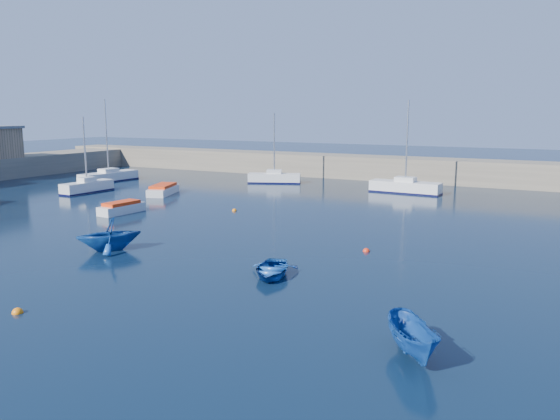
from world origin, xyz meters
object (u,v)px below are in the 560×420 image
at_px(motorboat_2, 163,190).
at_px(dinghy_center, 271,269).
at_px(dinghy_right, 413,339).
at_px(sailboat_6, 405,187).
at_px(sailboat_5, 274,178).
at_px(sailboat_4, 109,176).
at_px(sailboat_3, 87,186).
at_px(dinghy_left, 109,234).
at_px(motorboat_1, 122,208).

bearing_deg(motorboat_2, dinghy_center, -59.93).
relative_size(motorboat_2, dinghy_right, 1.55).
relative_size(sailboat_6, dinghy_right, 2.76).
distance_m(sailboat_5, sailboat_6, 14.68).
relative_size(sailboat_4, dinghy_right, 2.84).
bearing_deg(dinghy_right, dinghy_center, 112.83).
height_order(sailboat_3, dinghy_left, sailboat_3).
xyz_separation_m(dinghy_center, dinghy_left, (-10.46, 0.15, 0.59)).
bearing_deg(dinghy_right, sailboat_4, 112.58).
distance_m(motorboat_2, dinghy_center, 28.17).
bearing_deg(dinghy_right, motorboat_1, 118.10).
bearing_deg(sailboat_6, motorboat_2, 123.11).
xyz_separation_m(sailboat_6, motorboat_1, (-16.63, -20.64, -0.18)).
distance_m(sailboat_6, dinghy_center, 29.75).
bearing_deg(sailboat_5, sailboat_6, -114.64).
distance_m(sailboat_3, dinghy_center, 32.84).
distance_m(sailboat_5, dinghy_right, 43.39).
bearing_deg(sailboat_5, motorboat_1, 153.03).
bearing_deg(motorboat_1, sailboat_4, 142.10).
bearing_deg(sailboat_3, motorboat_2, 20.80).
xyz_separation_m(sailboat_3, sailboat_4, (-4.39, 7.31, -0.01)).
bearing_deg(sailboat_6, dinghy_center, -173.96).
bearing_deg(dinghy_right, sailboat_3, 117.27).
height_order(sailboat_6, motorboat_2, sailboat_6).
relative_size(motorboat_2, dinghy_center, 1.53).
xyz_separation_m(sailboat_5, motorboat_1, (-1.97, -21.40, -0.15)).
height_order(motorboat_2, dinghy_right, dinghy_right).
distance_m(sailboat_4, dinghy_center, 40.44).
height_order(dinghy_center, dinghy_right, dinghy_right).
bearing_deg(motorboat_2, dinghy_left, -78.29).
bearing_deg(dinghy_center, motorboat_2, 121.50).
height_order(motorboat_1, motorboat_2, motorboat_2).
bearing_deg(dinghy_left, sailboat_6, 110.40).
distance_m(sailboat_4, dinghy_left, 32.32).
xyz_separation_m(sailboat_5, dinghy_right, (24.12, -36.07, 0.03)).
bearing_deg(dinghy_left, motorboat_1, 167.63).
xyz_separation_m(sailboat_6, dinghy_center, (1.33, -29.71, -0.28)).
relative_size(sailboat_5, dinghy_right, 2.37).
height_order(sailboat_5, dinghy_right, sailboat_5).
bearing_deg(sailboat_3, dinghy_center, -26.35).
relative_size(sailboat_4, sailboat_6, 1.03).
bearing_deg(sailboat_4, motorboat_2, -17.12).
relative_size(sailboat_6, motorboat_2, 1.79).
distance_m(sailboat_3, sailboat_6, 30.73).
height_order(sailboat_3, motorboat_1, sailboat_3).
bearing_deg(sailboat_5, dinghy_center, -174.00).
bearing_deg(dinghy_right, dinghy_left, 130.25).
distance_m(sailboat_6, dinghy_right, 36.57).
bearing_deg(dinghy_left, motorboat_2, 158.76).
distance_m(motorboat_1, motorboat_2, 9.83).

